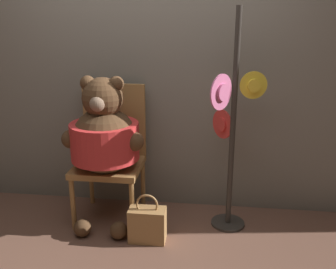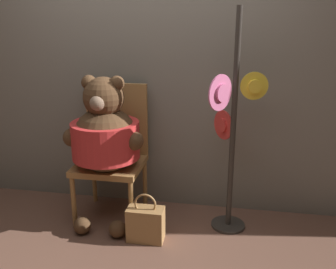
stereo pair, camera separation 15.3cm
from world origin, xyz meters
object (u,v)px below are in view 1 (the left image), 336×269
chair (111,149)px  hat_display_rack (231,132)px  handbag_on_ground (147,224)px  teddy_bear (104,137)px

chair → hat_display_rack: size_ratio=0.65×
chair → handbag_on_ground: (0.38, -0.42, -0.45)m
hat_display_rack → chair: bearing=173.5°
chair → handbag_on_ground: 0.73m
teddy_bear → hat_display_rack: size_ratio=0.71×
hat_display_rack → handbag_on_ground: (-0.62, -0.31, -0.67)m
handbag_on_ground → hat_display_rack: bearing=26.6°
teddy_bear → handbag_on_ground: (0.38, -0.23, -0.62)m
handbag_on_ground → teddy_bear: bearing=148.2°
teddy_bear → chair: bearing=91.1°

